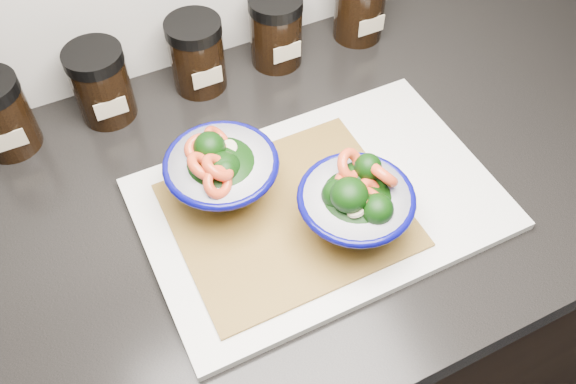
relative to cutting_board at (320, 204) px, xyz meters
name	(u,v)px	position (x,y,z in m)	size (l,w,h in m)	color
cabinet	(245,357)	(-0.11, 0.05, -0.48)	(3.43, 0.58, 0.86)	black
countertop	(226,219)	(-0.11, 0.05, -0.03)	(3.50, 0.60, 0.04)	black
cutting_board	(320,204)	(0.00, 0.00, 0.00)	(0.45, 0.30, 0.01)	silver
bamboo_mat	(288,214)	(-0.05, 0.00, 0.01)	(0.28, 0.24, 0.00)	olive
bowl_left	(221,172)	(-0.11, 0.06, 0.05)	(0.14, 0.14, 0.10)	white
bowl_right	(356,204)	(0.02, -0.05, 0.06)	(0.14, 0.14, 0.11)	white
spice_jar_b	(0,115)	(-0.34, 0.29, 0.05)	(0.08, 0.08, 0.11)	black
spice_jar_c	(101,84)	(-0.20, 0.29, 0.05)	(0.08, 0.08, 0.11)	black
spice_jar_d	(197,55)	(-0.05, 0.29, 0.05)	(0.08, 0.08, 0.11)	black
spice_jar_e	(276,30)	(0.08, 0.29, 0.05)	(0.08, 0.08, 0.11)	black
spice_jar_f	(360,5)	(0.22, 0.29, 0.05)	(0.08, 0.08, 0.11)	black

